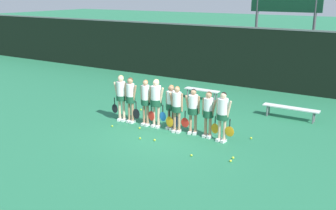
{
  "coord_description": "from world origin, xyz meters",
  "views": [
    {
      "loc": [
        6.95,
        -11.28,
        4.79
      ],
      "look_at": [
        -0.01,
        0.0,
        0.92
      ],
      "focal_mm": 42.0,
      "sensor_mm": 36.0,
      "label": 1
    }
  ],
  "objects_px": {
    "tennis_ball_7": "(141,110)",
    "player_8": "(223,113)",
    "bench_courtside": "(291,109)",
    "player_3": "(156,99)",
    "player_7": "(208,111)",
    "tennis_ball_0": "(224,131)",
    "player_6": "(193,108)",
    "tennis_ball_6": "(251,138)",
    "bench_far": "(202,91)",
    "tennis_ball_2": "(140,138)",
    "scoreboard": "(286,6)",
    "tennis_ball_3": "(231,161)",
    "tennis_ball_8": "(112,126)",
    "player_5": "(177,106)",
    "tennis_ball_5": "(155,140)",
    "tennis_ball_1": "(191,155)",
    "player_1": "(131,96)",
    "player_4": "(171,104)",
    "player_0": "(121,94)",
    "tennis_ball_4": "(233,158)",
    "tennis_ball_9": "(140,128)",
    "player_2": "(146,99)"
  },
  "relations": [
    {
      "from": "player_8",
      "to": "tennis_ball_4",
      "type": "distance_m",
      "value": 1.7
    },
    {
      "from": "scoreboard",
      "to": "tennis_ball_7",
      "type": "relative_size",
      "value": 74.72
    },
    {
      "from": "player_1",
      "to": "bench_far",
      "type": "bearing_deg",
      "value": 82.54
    },
    {
      "from": "scoreboard",
      "to": "tennis_ball_3",
      "type": "bearing_deg",
      "value": -81.0
    },
    {
      "from": "bench_courtside",
      "to": "player_3",
      "type": "height_order",
      "value": "player_3"
    },
    {
      "from": "bench_far",
      "to": "player_8",
      "type": "height_order",
      "value": "player_8"
    },
    {
      "from": "player_1",
      "to": "tennis_ball_3",
      "type": "relative_size",
      "value": 24.82
    },
    {
      "from": "player_3",
      "to": "player_0",
      "type": "bearing_deg",
      "value": -176.37
    },
    {
      "from": "player_1",
      "to": "tennis_ball_1",
      "type": "height_order",
      "value": "player_1"
    },
    {
      "from": "player_5",
      "to": "tennis_ball_2",
      "type": "relative_size",
      "value": 25.14
    },
    {
      "from": "player_1",
      "to": "player_8",
      "type": "relative_size",
      "value": 1.03
    },
    {
      "from": "scoreboard",
      "to": "tennis_ball_3",
      "type": "xyz_separation_m",
      "value": [
        1.65,
        -10.4,
        -4.0
      ]
    },
    {
      "from": "tennis_ball_5",
      "to": "tennis_ball_0",
      "type": "bearing_deg",
      "value": 51.86
    },
    {
      "from": "player_0",
      "to": "player_5",
      "type": "height_order",
      "value": "player_0"
    },
    {
      "from": "player_5",
      "to": "tennis_ball_1",
      "type": "bearing_deg",
      "value": -55.48
    },
    {
      "from": "tennis_ball_4",
      "to": "tennis_ball_7",
      "type": "relative_size",
      "value": 1.03
    },
    {
      "from": "player_7",
      "to": "tennis_ball_0",
      "type": "distance_m",
      "value": 1.22
    },
    {
      "from": "bench_courtside",
      "to": "tennis_ball_8",
      "type": "bearing_deg",
      "value": -140.46
    },
    {
      "from": "bench_far",
      "to": "player_5",
      "type": "distance_m",
      "value": 4.52
    },
    {
      "from": "scoreboard",
      "to": "player_5",
      "type": "xyz_separation_m",
      "value": [
        -0.96,
        -9.07,
        -3.08
      ]
    },
    {
      "from": "tennis_ball_5",
      "to": "tennis_ball_2",
      "type": "bearing_deg",
      "value": -166.27
    },
    {
      "from": "player_8",
      "to": "tennis_ball_7",
      "type": "bearing_deg",
      "value": 169.48
    },
    {
      "from": "player_0",
      "to": "tennis_ball_9",
      "type": "bearing_deg",
      "value": -30.67
    },
    {
      "from": "player_6",
      "to": "tennis_ball_6",
      "type": "xyz_separation_m",
      "value": [
        1.92,
        0.58,
        -0.9
      ]
    },
    {
      "from": "scoreboard",
      "to": "player_3",
      "type": "relative_size",
      "value": 2.91
    },
    {
      "from": "player_7",
      "to": "tennis_ball_6",
      "type": "bearing_deg",
      "value": 27.54
    },
    {
      "from": "player_6",
      "to": "tennis_ball_0",
      "type": "distance_m",
      "value": 1.44
    },
    {
      "from": "tennis_ball_9",
      "to": "tennis_ball_3",
      "type": "bearing_deg",
      "value": -13.26
    },
    {
      "from": "tennis_ball_1",
      "to": "tennis_ball_6",
      "type": "distance_m",
      "value": 2.53
    },
    {
      "from": "player_7",
      "to": "tennis_ball_0",
      "type": "height_order",
      "value": "player_7"
    },
    {
      "from": "player_3",
      "to": "tennis_ball_3",
      "type": "relative_size",
      "value": 25.63
    },
    {
      "from": "bench_far",
      "to": "tennis_ball_2",
      "type": "bearing_deg",
      "value": -84.92
    },
    {
      "from": "tennis_ball_7",
      "to": "player_8",
      "type": "bearing_deg",
      "value": -18.51
    },
    {
      "from": "player_5",
      "to": "player_6",
      "type": "distance_m",
      "value": 0.58
    },
    {
      "from": "player_0",
      "to": "tennis_ball_2",
      "type": "height_order",
      "value": "player_0"
    },
    {
      "from": "player_4",
      "to": "player_7",
      "type": "height_order",
      "value": "player_4"
    },
    {
      "from": "player_8",
      "to": "tennis_ball_1",
      "type": "relative_size",
      "value": 25.64
    },
    {
      "from": "tennis_ball_9",
      "to": "player_6",
      "type": "bearing_deg",
      "value": 17.13
    },
    {
      "from": "bench_far",
      "to": "tennis_ball_6",
      "type": "relative_size",
      "value": 24.38
    },
    {
      "from": "tennis_ball_4",
      "to": "tennis_ball_9",
      "type": "bearing_deg",
      "value": 170.09
    },
    {
      "from": "bench_far",
      "to": "tennis_ball_8",
      "type": "relative_size",
      "value": 25.8
    },
    {
      "from": "player_0",
      "to": "player_6",
      "type": "relative_size",
      "value": 1.11
    },
    {
      "from": "player_7",
      "to": "tennis_ball_2",
      "type": "distance_m",
      "value": 2.47
    },
    {
      "from": "tennis_ball_5",
      "to": "player_0",
      "type": "bearing_deg",
      "value": 153.68
    },
    {
      "from": "tennis_ball_7",
      "to": "tennis_ball_9",
      "type": "height_order",
      "value": "tennis_ball_9"
    },
    {
      "from": "player_2",
      "to": "tennis_ball_5",
      "type": "bearing_deg",
      "value": -43.17
    },
    {
      "from": "player_8",
      "to": "tennis_ball_4",
      "type": "bearing_deg",
      "value": -44.18
    },
    {
      "from": "player_4",
      "to": "tennis_ball_2",
      "type": "xyz_separation_m",
      "value": [
        -0.39,
        -1.38,
        -0.92
      ]
    },
    {
      "from": "player_4",
      "to": "tennis_ball_8",
      "type": "xyz_separation_m",
      "value": [
        -1.98,
        -0.9,
        -0.92
      ]
    },
    {
      "from": "player_3",
      "to": "tennis_ball_5",
      "type": "relative_size",
      "value": 25.42
    }
  ]
}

